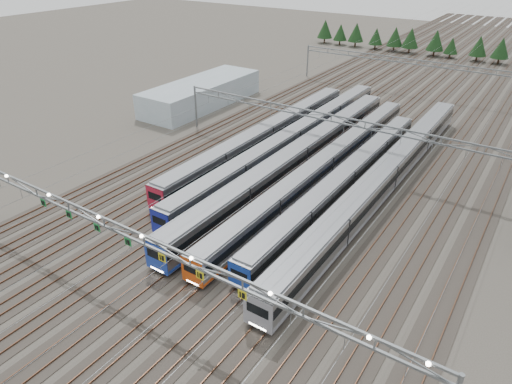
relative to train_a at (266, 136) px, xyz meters
The scene contains 13 objects.
ground 40.25m from the train_a, 73.74° to the right, with size 400.00×400.00×0.00m, color #47423A.
track_bed 62.45m from the train_a, 79.62° to the left, with size 54.00×260.00×5.42m.
train_a is the anchor object (origin of this frame).
train_b 4.70m from the train_a, 16.76° to the left, with size 2.95×63.55×3.85m.
train_c 10.16m from the train_a, 27.64° to the right, with size 3.17×61.83×4.13m.
train_d 14.28m from the train_a, 18.96° to the right, with size 2.77×60.90×3.61m.
train_e 19.42m from the train_a, 22.01° to the right, with size 2.76×51.63×3.60m.
train_f 22.77m from the train_a, ahead, with size 3.17×66.07×4.14m.
gantry_near 40.57m from the train_a, 73.85° to the right, with size 56.36×0.61×8.08m.
gantry_mid 12.07m from the train_a, ahead, with size 56.36×0.36×8.00m.
gantry_far 47.94m from the train_a, 76.38° to the left, with size 56.36×0.36×8.00m.
west_shed 27.45m from the train_a, 153.12° to the left, with size 10.00×30.00×5.16m, color #9DB2BB.
treeline 91.11m from the train_a, 79.47° to the left, with size 106.40×5.60×7.02m.
Camera 1 is at (28.04, -23.24, 31.72)m, focal length 32.00 mm.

